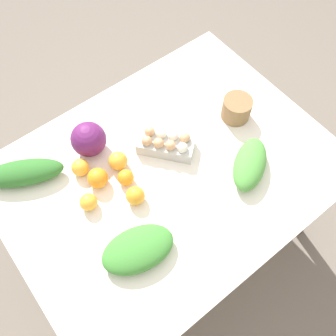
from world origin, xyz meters
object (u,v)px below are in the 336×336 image
(greens_bunch_chard, at_px, (22,173))
(orange_4, at_px, (80,167))
(orange_5, at_px, (126,178))
(greens_bunch_beet_tops, at_px, (250,164))
(paper_bag, at_px, (237,108))
(cabbage_purple, at_px, (89,139))
(orange_3, at_px, (88,202))
(orange_2, at_px, (98,178))
(orange_0, at_px, (118,161))
(egg_carton, at_px, (166,143))
(greens_bunch_kale, at_px, (138,249))
(orange_1, at_px, (135,196))

(greens_bunch_chard, height_order, orange_4, greens_bunch_chard)
(orange_4, xyz_separation_m, orange_5, (0.12, -0.15, -0.00))
(greens_bunch_beet_tops, bearing_deg, paper_bag, 58.32)
(cabbage_purple, relative_size, paper_bag, 1.15)
(paper_bag, xyz_separation_m, greens_bunch_beet_tops, (-0.15, -0.24, -0.01))
(orange_3, bearing_deg, greens_bunch_chard, 117.96)
(orange_3, distance_m, orange_4, 0.16)
(orange_3, xyz_separation_m, orange_5, (0.17, 0.00, -0.00))
(orange_2, xyz_separation_m, orange_3, (-0.08, -0.06, -0.01))
(greens_bunch_chard, bearing_deg, greens_bunch_beet_tops, -35.43)
(cabbage_purple, height_order, orange_0, cabbage_purple)
(egg_carton, xyz_separation_m, orange_2, (-0.31, 0.04, -0.00))
(paper_bag, bearing_deg, greens_bunch_kale, -161.09)
(cabbage_purple, height_order, greens_bunch_beet_tops, cabbage_purple)
(orange_0, height_order, orange_4, orange_0)
(greens_bunch_kale, bearing_deg, orange_4, 88.15)
(paper_bag, xyz_separation_m, greens_bunch_chard, (-0.89, 0.29, -0.01))
(cabbage_purple, distance_m, orange_5, 0.23)
(cabbage_purple, distance_m, paper_bag, 0.65)
(egg_carton, relative_size, orange_1, 3.34)
(greens_bunch_beet_tops, height_order, orange_0, greens_bunch_beet_tops)
(orange_2, relative_size, orange_4, 1.16)
(cabbage_purple, xyz_separation_m, greens_bunch_beet_tops, (0.46, -0.48, -0.03))
(greens_bunch_beet_tops, relative_size, orange_3, 3.66)
(paper_bag, height_order, greens_bunch_chard, paper_bag)
(greens_bunch_beet_tops, bearing_deg, cabbage_purple, 133.36)
(paper_bag, height_order, orange_5, paper_bag)
(egg_carton, bearing_deg, orange_2, 43.49)
(orange_3, bearing_deg, greens_bunch_kale, -81.22)
(greens_bunch_beet_tops, relative_size, orange_1, 3.39)
(orange_0, bearing_deg, egg_carton, -14.93)
(orange_3, bearing_deg, orange_4, 69.81)
(orange_4, bearing_deg, orange_2, -71.97)
(orange_2, bearing_deg, paper_bag, -7.64)
(paper_bag, height_order, orange_3, paper_bag)
(orange_1, bearing_deg, greens_bunch_kale, -122.98)
(orange_0, distance_m, orange_1, 0.17)
(greens_bunch_beet_tops, height_order, orange_1, greens_bunch_beet_tops)
(paper_bag, xyz_separation_m, orange_5, (-0.58, 0.03, -0.02))
(greens_bunch_kale, height_order, orange_3, greens_bunch_kale)
(greens_bunch_beet_tops, xyz_separation_m, orange_4, (-0.55, 0.41, -0.01))
(cabbage_purple, height_order, greens_bunch_kale, cabbage_purple)
(greens_bunch_kale, distance_m, orange_5, 0.30)
(orange_0, xyz_separation_m, orange_2, (-0.11, -0.02, 0.00))
(paper_bag, relative_size, greens_bunch_beet_tops, 0.50)
(greens_bunch_kale, bearing_deg, orange_1, 57.02)
(orange_0, bearing_deg, greens_bunch_chard, 150.75)
(orange_3, bearing_deg, orange_5, 0.00)
(greens_bunch_kale, distance_m, orange_2, 0.34)
(orange_1, bearing_deg, paper_bag, 6.13)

